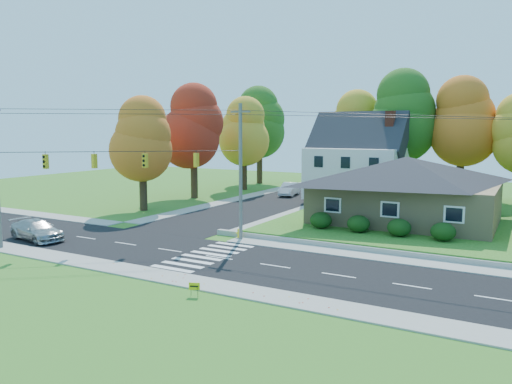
% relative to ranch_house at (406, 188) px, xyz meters
% --- Properties ---
extents(ground, '(120.00, 120.00, 0.00)m').
position_rel_ranch_house_xyz_m(ground, '(-8.00, -16.00, -3.27)').
color(ground, '#3D7923').
extents(road_main, '(90.00, 8.00, 0.02)m').
position_rel_ranch_house_xyz_m(road_main, '(-8.00, -16.00, -3.26)').
color(road_main, black).
rests_on(road_main, ground).
extents(road_cross, '(8.00, 44.00, 0.02)m').
position_rel_ranch_house_xyz_m(road_cross, '(-16.00, 10.00, -3.25)').
color(road_cross, black).
rests_on(road_cross, ground).
extents(sidewalk_north, '(90.00, 2.00, 0.08)m').
position_rel_ranch_house_xyz_m(sidewalk_north, '(-8.00, -11.00, -3.23)').
color(sidewalk_north, '#9C9A90').
rests_on(sidewalk_north, ground).
extents(sidewalk_south, '(90.00, 2.00, 0.08)m').
position_rel_ranch_house_xyz_m(sidewalk_south, '(-8.00, -21.00, -3.23)').
color(sidewalk_south, '#9C9A90').
rests_on(sidewalk_south, ground).
extents(lawn, '(30.00, 30.00, 0.50)m').
position_rel_ranch_house_xyz_m(lawn, '(5.00, 5.00, -3.02)').
color(lawn, '#3D7923').
rests_on(lawn, ground).
extents(ranch_house, '(14.60, 10.60, 5.40)m').
position_rel_ranch_house_xyz_m(ranch_house, '(0.00, 0.00, 0.00)').
color(ranch_house, tan).
rests_on(ranch_house, lawn).
extents(colonial_house, '(10.40, 8.40, 9.60)m').
position_rel_ranch_house_xyz_m(colonial_house, '(-7.96, 12.00, 1.32)').
color(colonial_house, silver).
rests_on(colonial_house, lawn).
extents(hedge_row, '(10.70, 1.70, 1.27)m').
position_rel_ranch_house_xyz_m(hedge_row, '(-0.50, -6.20, -2.13)').
color(hedge_row, '#163A10').
rests_on(hedge_row, lawn).
extents(traffic_infrastructure, '(38.10, 10.66, 10.00)m').
position_rel_ranch_house_xyz_m(traffic_infrastructure, '(-8.15, -14.65, 1.88)').
color(traffic_infrastructure, '#666059').
rests_on(traffic_infrastructure, ground).
extents(tree_lot_0, '(6.72, 6.72, 12.51)m').
position_rel_ranch_house_xyz_m(tree_lot_0, '(-10.00, 18.00, 5.04)').
color(tree_lot_0, '#3F2A19').
rests_on(tree_lot_0, lawn).
extents(tree_lot_1, '(7.84, 7.84, 14.60)m').
position_rel_ranch_house_xyz_m(tree_lot_1, '(-4.00, 17.00, 6.35)').
color(tree_lot_1, '#3F2A19').
rests_on(tree_lot_1, lawn).
extents(tree_lot_2, '(7.28, 7.28, 13.56)m').
position_rel_ranch_house_xyz_m(tree_lot_2, '(2.00, 18.00, 5.70)').
color(tree_lot_2, '#3F2A19').
rests_on(tree_lot_2, lawn).
extents(tree_west_0, '(6.16, 6.16, 11.47)m').
position_rel_ranch_house_xyz_m(tree_west_0, '(-25.00, -4.00, 3.89)').
color(tree_west_0, '#3F2A19').
rests_on(tree_west_0, ground).
extents(tree_west_1, '(7.28, 7.28, 13.56)m').
position_rel_ranch_house_xyz_m(tree_west_1, '(-26.00, 6.00, 5.20)').
color(tree_west_1, '#3F2A19').
rests_on(tree_west_1, ground).
extents(tree_west_2, '(6.72, 6.72, 12.51)m').
position_rel_ranch_house_xyz_m(tree_west_2, '(-25.00, 16.00, 4.54)').
color(tree_west_2, '#3F2A19').
rests_on(tree_west_2, ground).
extents(tree_west_3, '(7.84, 7.84, 14.60)m').
position_rel_ranch_house_xyz_m(tree_west_3, '(-27.00, 24.00, 5.85)').
color(tree_west_3, '#3F2A19').
rests_on(tree_west_3, ground).
extents(silver_sedan, '(5.35, 2.88, 1.47)m').
position_rel_ranch_house_xyz_m(silver_sedan, '(-22.58, -18.28, -2.51)').
color(silver_sedan, '#A7A7A7').
rests_on(silver_sedan, road_main).
extents(white_car, '(2.54, 5.01, 1.58)m').
position_rel_ranch_house_xyz_m(white_car, '(-17.02, 13.45, -2.46)').
color(white_car, silver).
rests_on(white_car, road_cross).
extents(fire_hydrant, '(0.43, 0.34, 0.76)m').
position_rel_ranch_house_xyz_m(fire_hydrant, '(-9.85, -10.51, -2.90)').
color(fire_hydrant, yellow).
rests_on(fire_hydrant, ground).
extents(yard_sign, '(0.53, 0.23, 0.69)m').
position_rel_ranch_house_xyz_m(yard_sign, '(-5.00, -22.76, -2.77)').
color(yard_sign, black).
rests_on(yard_sign, ground).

